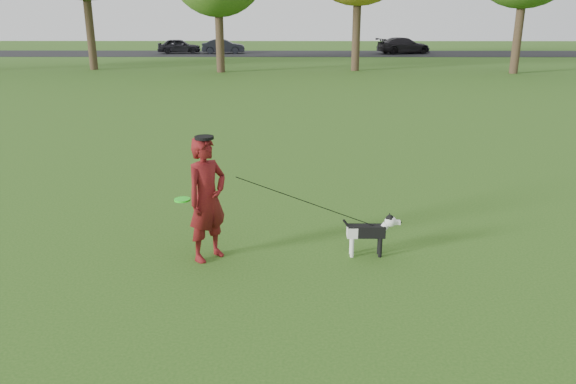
{
  "coord_description": "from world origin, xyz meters",
  "views": [
    {
      "loc": [
        0.2,
        -8.08,
        3.52
      ],
      "look_at": [
        0.14,
        -0.19,
        0.95
      ],
      "focal_mm": 35.0,
      "sensor_mm": 36.0,
      "label": 1
    }
  ],
  "objects_px": {
    "man": "(207,199)",
    "dog": "(371,230)",
    "car_left": "(179,46)",
    "car_mid": "(223,46)",
    "car_right": "(404,46)"
  },
  "relations": [
    {
      "from": "dog",
      "to": "car_right",
      "type": "relative_size",
      "value": 0.2
    },
    {
      "from": "car_right",
      "to": "dog",
      "type": "bearing_deg",
      "value": 153.08
    },
    {
      "from": "man",
      "to": "dog",
      "type": "relative_size",
      "value": 2.1
    },
    {
      "from": "man",
      "to": "car_mid",
      "type": "relative_size",
      "value": 0.52
    },
    {
      "from": "car_right",
      "to": "car_left",
      "type": "bearing_deg",
      "value": 74.42
    },
    {
      "from": "car_left",
      "to": "car_right",
      "type": "relative_size",
      "value": 0.78
    },
    {
      "from": "dog",
      "to": "car_left",
      "type": "xyz_separation_m",
      "value": [
        -10.6,
        40.34,
        0.21
      ]
    },
    {
      "from": "man",
      "to": "car_right",
      "type": "relative_size",
      "value": 0.41
    },
    {
      "from": "car_left",
      "to": "car_right",
      "type": "height_order",
      "value": "car_right"
    },
    {
      "from": "dog",
      "to": "car_right",
      "type": "xyz_separation_m",
      "value": [
        8.09,
        40.34,
        0.26
      ]
    },
    {
      "from": "man",
      "to": "dog",
      "type": "distance_m",
      "value": 2.45
    },
    {
      "from": "man",
      "to": "dog",
      "type": "height_order",
      "value": "man"
    },
    {
      "from": "man",
      "to": "dog",
      "type": "xyz_separation_m",
      "value": [
        2.4,
        0.1,
        -0.51
      ]
    },
    {
      "from": "car_right",
      "to": "car_mid",
      "type": "bearing_deg",
      "value": 74.42
    },
    {
      "from": "man",
      "to": "car_left",
      "type": "distance_m",
      "value": 41.27
    }
  ]
}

